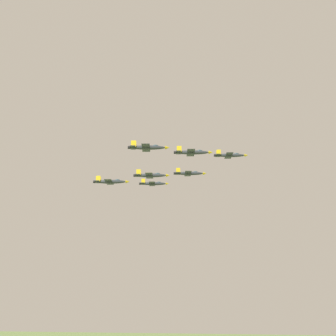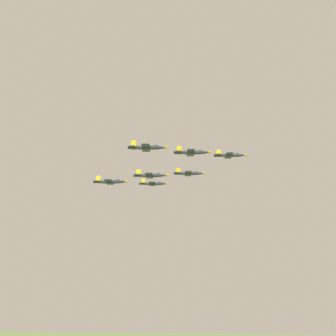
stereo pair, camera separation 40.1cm
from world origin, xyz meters
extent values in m
ellipsoid|color=#2D3338|center=(1.43, -15.68, 129.66)|extent=(14.64, 3.81, 1.87)
cone|color=gold|center=(-6.58, -16.77, 129.66)|extent=(2.06, 1.82, 1.59)
ellipsoid|color=#334751|center=(-1.73, -16.11, 130.36)|extent=(2.65, 1.72, 1.09)
cube|color=#2D3338|center=(2.15, -15.59, 129.56)|extent=(4.69, 10.72, 0.19)
cube|color=gold|center=(2.78, -20.21, 129.61)|extent=(3.06, 1.12, 0.22)
cube|color=gold|center=(1.52, -10.96, 129.61)|extent=(3.06, 1.12, 0.22)
cube|color=#2D3338|center=(7.48, -14.86, 129.66)|extent=(2.93, 5.24, 0.19)
cube|color=gold|center=(7.31, -15.83, 131.01)|extent=(2.09, 0.53, 2.70)
cube|color=gold|center=(7.06, -13.98, 131.01)|extent=(2.09, 0.53, 2.70)
cylinder|color=black|center=(9.04, -14.65, 129.66)|extent=(1.20, 1.43, 1.31)
ellipsoid|color=#2D3338|center=(23.47, -29.63, 124.87)|extent=(14.99, 4.07, 1.91)
cone|color=gold|center=(15.27, -30.84, 124.87)|extent=(2.13, 1.89, 1.63)
ellipsoid|color=#334751|center=(20.23, -30.11, 125.58)|extent=(2.73, 1.79, 1.12)
cube|color=#2D3338|center=(24.20, -29.52, 124.76)|extent=(4.92, 11.01, 0.19)
cube|color=gold|center=(24.90, -34.25, 124.81)|extent=(3.14, 1.18, 0.23)
cube|color=gold|center=(23.50, -24.79, 124.81)|extent=(3.14, 1.18, 0.23)
cube|color=#2D3338|center=(29.64, -28.72, 124.87)|extent=(3.06, 5.39, 0.19)
cube|color=gold|center=(29.49, -29.71, 126.25)|extent=(2.14, 0.56, 2.76)
cube|color=gold|center=(29.21, -27.81, 126.25)|extent=(2.14, 0.56, 2.76)
cylinder|color=black|center=(31.24, -28.48, 124.87)|extent=(1.25, 1.48, 1.34)
ellipsoid|color=#2D3338|center=(18.75, 3.81, 125.76)|extent=(15.38, 4.08, 1.96)
cone|color=gold|center=(10.33, 2.62, 125.76)|extent=(2.18, 1.93, 1.67)
ellipsoid|color=#334751|center=(15.42, 3.34, 126.50)|extent=(2.80, 1.82, 1.14)
cube|color=#2D3338|center=(19.50, 3.92, 125.65)|extent=(4.98, 11.28, 0.20)
cube|color=gold|center=(20.19, -0.94, 125.71)|extent=(3.21, 1.20, 0.24)
cube|color=gold|center=(18.81, 8.78, 125.71)|extent=(3.21, 1.20, 0.24)
cube|color=#2D3338|center=(25.09, 4.71, 125.76)|extent=(3.11, 5.52, 0.20)
cube|color=gold|center=(24.93, 3.70, 127.18)|extent=(2.19, 0.56, 2.83)
cube|color=gold|center=(24.65, 5.64, 127.18)|extent=(2.19, 0.56, 2.83)
cylinder|color=black|center=(26.73, 4.94, 125.76)|extent=(1.27, 1.51, 1.37)
ellipsoid|color=#2D3338|center=(45.50, -43.58, 123.41)|extent=(14.51, 3.94, 1.85)
cone|color=gold|center=(37.56, -44.75, 123.41)|extent=(2.06, 1.83, 1.57)
ellipsoid|color=#334751|center=(42.36, -44.04, 124.11)|extent=(2.64, 1.73, 1.08)
cube|color=#2D3338|center=(46.21, -43.47, 123.31)|extent=(4.76, 10.65, 0.19)
cube|color=gold|center=(46.89, -48.05, 123.36)|extent=(3.03, 1.15, 0.22)
cube|color=gold|center=(45.53, -38.89, 123.36)|extent=(3.03, 1.15, 0.22)
cube|color=#2D3338|center=(51.48, -42.69, 123.41)|extent=(2.96, 5.21, 0.19)
cube|color=gold|center=(51.33, -43.65, 124.75)|extent=(2.07, 0.54, 2.67)
cube|color=gold|center=(51.06, -41.82, 124.75)|extent=(2.07, 0.54, 2.67)
cylinder|color=black|center=(53.02, -42.46, 123.41)|extent=(1.21, 1.43, 1.30)
ellipsoid|color=#2D3338|center=(36.06, 23.31, 122.52)|extent=(15.05, 4.24, 1.92)
cone|color=gold|center=(27.84, 22.00, 122.52)|extent=(2.15, 1.91, 1.63)
ellipsoid|color=#334751|center=(32.82, 22.79, 123.24)|extent=(2.76, 1.82, 1.12)
cube|color=#2D3338|center=(36.80, 23.43, 122.41)|extent=(5.05, 11.07, 0.19)
cube|color=gold|center=(37.55, 18.69, 122.47)|extent=(3.15, 1.22, 0.23)
cube|color=gold|center=(36.05, 28.17, 122.47)|extent=(3.15, 1.22, 0.23)
cube|color=#2D3338|center=(42.26, 24.30, 122.52)|extent=(3.12, 5.43, 0.19)
cube|color=gold|center=(42.11, 23.30, 123.91)|extent=(2.15, 0.59, 2.77)
cube|color=gold|center=(41.81, 25.20, 123.91)|extent=(2.15, 0.59, 2.77)
cylinder|color=black|center=(43.86, 24.55, 122.52)|extent=(1.26, 1.50, 1.34)
ellipsoid|color=#2D3338|center=(40.78, -10.13, 119.27)|extent=(15.35, 3.99, 1.96)
cone|color=gold|center=(32.37, -11.28, 119.27)|extent=(2.16, 1.91, 1.66)
ellipsoid|color=#334751|center=(37.46, -10.59, 120.00)|extent=(2.78, 1.81, 1.14)
cube|color=#2D3338|center=(41.53, -10.03, 119.16)|extent=(4.92, 11.24, 0.20)
cube|color=gold|center=(42.19, -14.88, 119.21)|extent=(3.21, 1.18, 0.23)
cube|color=gold|center=(40.87, -5.18, 119.21)|extent=(3.21, 1.18, 0.23)
cube|color=#2D3338|center=(47.12, -9.27, 119.27)|extent=(3.08, 5.50, 0.20)
cube|color=gold|center=(46.95, -10.28, 120.68)|extent=(2.19, 0.55, 2.83)
cube|color=gold|center=(46.68, -8.34, 120.68)|extent=(2.19, 0.55, 2.83)
cylinder|color=black|center=(48.75, -9.05, 119.27)|extent=(1.26, 1.50, 1.37)
ellipsoid|color=#2D3338|center=(60.45, -7.36, 116.05)|extent=(15.28, 3.86, 1.95)
cone|color=gold|center=(52.08, -8.43, 116.05)|extent=(2.14, 1.89, 1.66)
ellipsoid|color=#334751|center=(57.14, -7.78, 116.78)|extent=(2.76, 1.78, 1.14)
cube|color=#2D3338|center=(61.20, -7.26, 115.94)|extent=(4.81, 11.18, 0.19)
cube|color=gold|center=(61.82, -12.09, 116.00)|extent=(3.19, 1.15, 0.23)
cube|color=gold|center=(60.58, -2.43, 116.00)|extent=(3.19, 1.15, 0.23)
cube|color=#2D3338|center=(66.77, -6.55, 116.05)|extent=(3.02, 5.46, 0.19)
cube|color=gold|center=(66.59, -7.55, 117.46)|extent=(2.18, 0.53, 2.81)
cube|color=gold|center=(66.34, -5.62, 117.46)|extent=(2.18, 0.53, 2.81)
cylinder|color=black|center=(68.40, -6.34, 116.05)|extent=(1.25, 1.49, 1.36)
camera|label=1|loc=(1.64, 200.91, 62.01)|focal=47.95mm
camera|label=2|loc=(1.24, 200.85, 62.01)|focal=47.95mm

